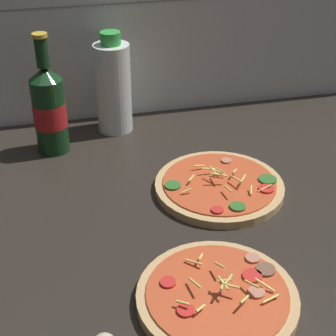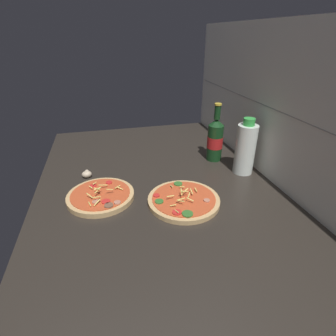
# 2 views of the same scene
# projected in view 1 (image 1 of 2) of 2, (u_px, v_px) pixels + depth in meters

# --- Properties ---
(counter_slab) EXTENTS (1.60, 0.90, 0.03)m
(counter_slab) POSITION_uv_depth(u_px,v_px,m) (202.00, 220.00, 0.95)
(counter_slab) COLOR #28231E
(counter_slab) RESTS_ON ground
(tile_backsplash) EXTENTS (1.60, 0.01, 0.60)m
(tile_backsplash) POSITION_uv_depth(u_px,v_px,m) (149.00, 1.00, 1.17)
(tile_backsplash) COLOR silver
(tile_backsplash) RESTS_ON ground
(pizza_near) EXTENTS (0.24, 0.24, 0.05)m
(pizza_near) POSITION_uv_depth(u_px,v_px,m) (217.00, 297.00, 0.75)
(pizza_near) COLOR tan
(pizza_near) RESTS_ON counter_slab
(pizza_far) EXTENTS (0.25, 0.25, 0.05)m
(pizza_far) POSITION_uv_depth(u_px,v_px,m) (219.00, 186.00, 1.00)
(pizza_far) COLOR tan
(pizza_far) RESTS_ON counter_slab
(beer_bottle) EXTENTS (0.07, 0.07, 0.26)m
(beer_bottle) POSITION_uv_depth(u_px,v_px,m) (49.00, 109.00, 1.09)
(beer_bottle) COLOR #143819
(beer_bottle) RESTS_ON counter_slab
(oil_bottle) EXTENTS (0.08, 0.08, 0.23)m
(oil_bottle) POSITION_uv_depth(u_px,v_px,m) (113.00, 87.00, 1.17)
(oil_bottle) COLOR silver
(oil_bottle) RESTS_ON counter_slab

